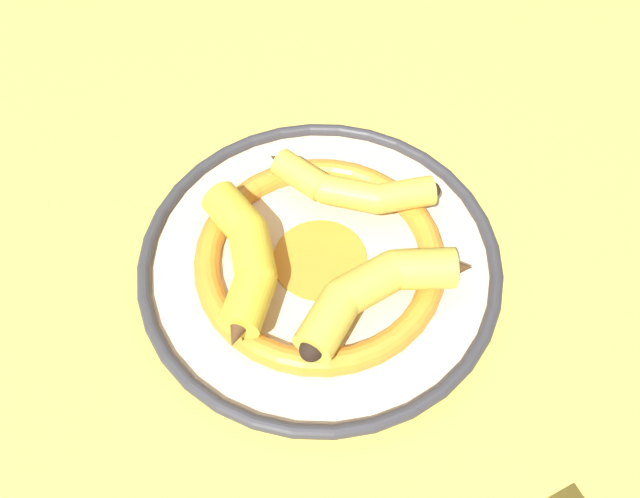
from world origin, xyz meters
TOP-DOWN VIEW (x-y plane):
  - ground_plane at (0.00, 0.00)m, footprint 2.80×2.80m
  - decorative_bowl at (0.01, 0.02)m, footprint 0.36×0.36m
  - banana_a at (-0.02, -0.04)m, footprint 0.18×0.09m
  - banana_b at (-0.04, 0.08)m, footprint 0.17×0.10m
  - banana_c at (0.08, 0.04)m, footprint 0.07×0.18m

SIDE VIEW (x-z plane):
  - ground_plane at x=0.00m, z-range 0.00..0.00m
  - decorative_bowl at x=0.01m, z-range 0.00..0.03m
  - banana_a at x=-0.02m, z-range 0.03..0.06m
  - banana_b at x=-0.04m, z-range 0.03..0.07m
  - banana_c at x=0.08m, z-range 0.03..0.07m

